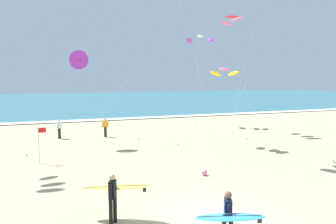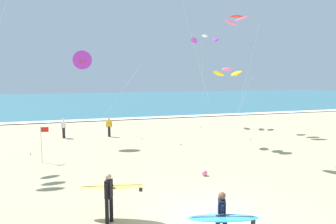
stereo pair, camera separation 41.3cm
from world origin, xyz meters
TOP-DOWN VIEW (x-y plane):
  - ground_plane at (0.00, 0.00)m, footprint 160.00×160.00m
  - ocean_water at (0.00, 55.44)m, footprint 160.00×60.00m
  - shoreline_foam at (0.00, 25.74)m, footprint 160.00×1.64m
  - surfer_lead at (-0.63, -2.04)m, footprint 1.95×1.20m
  - surfer_trailing at (-3.34, 0.86)m, footprint 2.42×1.41m
  - kite_arc_ivory_near at (8.21, 19.23)m, footprint 2.98×2.72m
  - kite_delta_violet_mid at (-3.73, 13.40)m, footprint 5.07×0.85m
  - kite_arc_scarlet_high at (9.43, 15.33)m, footprint 3.05×2.67m
  - kite_arc_rose_low at (5.84, 9.96)m, footprint 3.73×2.48m
  - bystander_yellow_top at (-1.71, 15.81)m, footprint 0.49×0.24m
  - bystander_white_top at (-5.26, 16.28)m, footprint 0.38×0.37m
  - lifeguard_flag at (-6.21, 9.23)m, footprint 0.45×0.05m
  - beach_ball at (1.67, 4.28)m, footprint 0.28×0.28m

SIDE VIEW (x-z plane):
  - ground_plane at x=0.00m, z-range 0.00..0.00m
  - ocean_water at x=0.00m, z-range 0.00..0.08m
  - shoreline_foam at x=0.00m, z-range 0.08..0.09m
  - beach_ball at x=1.67m, z-range 0.00..0.28m
  - bystander_yellow_top at x=-1.71m, z-range 0.02..1.61m
  - bystander_white_top at x=-5.26m, z-range 0.02..1.61m
  - surfer_lead at x=-0.63m, z-range 0.19..1.89m
  - surfer_trailing at x=-3.34m, z-range 0.19..1.90m
  - lifeguard_flag at x=-6.21m, z-range 0.22..2.32m
  - kite_arc_rose_low at x=5.84m, z-range 2.45..7.95m
  - kite_delta_violet_mid at x=-3.73m, z-range 2.68..9.42m
  - kite_arc_ivory_near at x=8.21m, z-range 4.12..13.12m
  - kite_arc_scarlet_high at x=9.43m, z-range 4.75..14.99m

